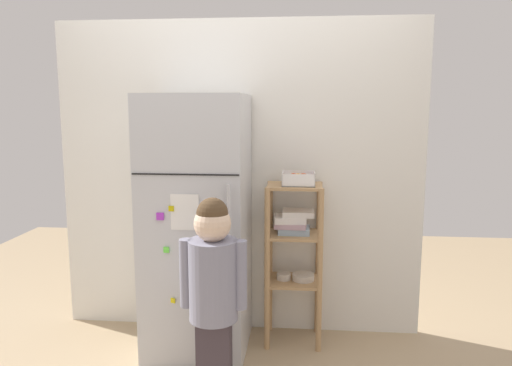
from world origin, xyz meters
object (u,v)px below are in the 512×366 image
pantry_shelf_unit (294,243)px  fruit_bin (299,179)px  child_standing (213,279)px  refrigerator (198,225)px

pantry_shelf_unit → fruit_bin: 0.43m
pantry_shelf_unit → fruit_bin: fruit_bin is taller
child_standing → fruit_bin: (0.44, 0.69, 0.43)m
refrigerator → pantry_shelf_unit: bearing=14.0°
child_standing → refrigerator: bearing=109.8°
refrigerator → fruit_bin: refrigerator is taller
child_standing → pantry_shelf_unit: bearing=59.7°
child_standing → fruit_bin: 0.92m
refrigerator → pantry_shelf_unit: size_ratio=1.54×
pantry_shelf_unit → fruit_bin: (0.03, -0.01, 0.43)m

